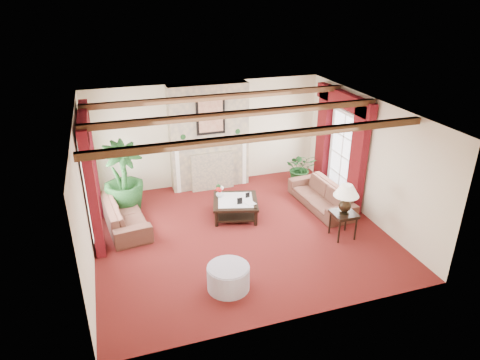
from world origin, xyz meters
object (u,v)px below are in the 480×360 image
object	(u,v)px
sofa_left	(124,210)
coffee_table	(235,208)
sofa_right	(321,192)
potted_palm	(125,192)
ottoman	(228,277)
side_table	(343,225)

from	to	relation	value
sofa_left	coffee_table	bearing A→B (deg)	-105.28
sofa_right	coffee_table	world-z (taller)	sofa_right
potted_palm	coffee_table	bearing A→B (deg)	-24.51
potted_palm	ottoman	xyz separation A→B (m)	(1.48, -3.49, -0.25)
sofa_left	sofa_right	bearing A→B (deg)	-103.75
sofa_left	coffee_table	xyz separation A→B (m)	(2.45, -0.35, -0.19)
sofa_right	potted_palm	world-z (taller)	potted_palm
sofa_left	side_table	world-z (taller)	sofa_left
sofa_right	ottoman	world-z (taller)	sofa_right
sofa_left	side_table	xyz separation A→B (m)	(4.33, -1.89, -0.11)
sofa_left	side_table	size ratio (longest dim) A/B	3.60
side_table	ottoman	size ratio (longest dim) A/B	0.76
coffee_table	ottoman	distance (m)	2.57
potted_palm	side_table	distance (m)	4.99
sofa_right	ottoman	xyz separation A→B (m)	(-2.97, -2.23, -0.17)
potted_palm	sofa_left	bearing A→B (deg)	-96.27
sofa_right	sofa_left	bearing A→B (deg)	-100.43
sofa_right	coffee_table	size ratio (longest dim) A/B	2.00
coffee_table	ottoman	xyz separation A→B (m)	(-0.88, -2.41, 0.01)
side_table	sofa_right	bearing A→B (deg)	81.27
sofa_left	sofa_right	size ratio (longest dim) A/B	1.03
sofa_right	ottoman	bearing A→B (deg)	-56.80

